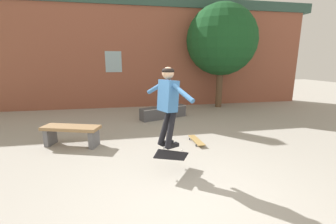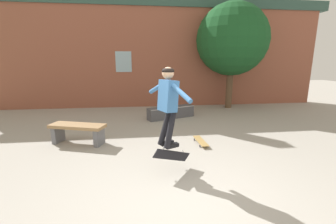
{
  "view_description": "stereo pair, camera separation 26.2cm",
  "coord_description": "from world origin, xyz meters",
  "px_view_note": "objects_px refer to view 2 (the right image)",
  "views": [
    {
      "loc": [
        -0.86,
        -3.09,
        2.09
      ],
      "look_at": [
        -0.11,
        0.77,
        1.19
      ],
      "focal_mm": 24.0,
      "sensor_mm": 36.0,
      "label": 1
    },
    {
      "loc": [
        -0.6,
        -3.13,
        2.09
      ],
      "look_at": [
        -0.11,
        0.77,
        1.19
      ],
      "focal_mm": 24.0,
      "sensor_mm": 36.0,
      "label": 2
    }
  ],
  "objects_px": {
    "skate_ledge": "(171,112)",
    "skateboard_flipping": "(172,155)",
    "park_bench": "(78,130)",
    "skater": "(168,100)",
    "tree_right": "(232,40)",
    "skateboard_resting": "(201,141)"
  },
  "relations": [
    {
      "from": "skate_ledge",
      "to": "skateboard_flipping",
      "type": "distance_m",
      "value": 4.18
    },
    {
      "from": "park_bench",
      "to": "skater",
      "type": "relative_size",
      "value": 1.02
    },
    {
      "from": "tree_right",
      "to": "skateboard_resting",
      "type": "relative_size",
      "value": 5.65
    },
    {
      "from": "skateboard_flipping",
      "to": "skateboard_resting",
      "type": "bearing_deg",
      "value": 27.32
    },
    {
      "from": "skateboard_resting",
      "to": "skater",
      "type": "bearing_deg",
      "value": 141.61
    },
    {
      "from": "skater",
      "to": "skateboard_flipping",
      "type": "relative_size",
      "value": 1.91
    },
    {
      "from": "skater",
      "to": "skateboard_resting",
      "type": "height_order",
      "value": "skater"
    },
    {
      "from": "park_bench",
      "to": "skateboard_resting",
      "type": "bearing_deg",
      "value": 11.21
    },
    {
      "from": "tree_right",
      "to": "skateboard_flipping",
      "type": "distance_m",
      "value": 7.2
    },
    {
      "from": "skater",
      "to": "skateboard_resting",
      "type": "distance_m",
      "value": 2.22
    },
    {
      "from": "skate_ledge",
      "to": "park_bench",
      "type": "bearing_deg",
      "value": -161.58
    },
    {
      "from": "tree_right",
      "to": "skateboard_flipping",
      "type": "relative_size",
      "value": 5.96
    },
    {
      "from": "park_bench",
      "to": "skate_ledge",
      "type": "relative_size",
      "value": 0.81
    },
    {
      "from": "park_bench",
      "to": "skateboard_resting",
      "type": "relative_size",
      "value": 1.85
    },
    {
      "from": "park_bench",
      "to": "skate_ledge",
      "type": "distance_m",
      "value": 3.6
    },
    {
      "from": "park_bench",
      "to": "tree_right",
      "type": "bearing_deg",
      "value": 53.54
    },
    {
      "from": "park_bench",
      "to": "skateboard_flipping",
      "type": "height_order",
      "value": "skateboard_flipping"
    },
    {
      "from": "park_bench",
      "to": "skate_ledge",
      "type": "xyz_separation_m",
      "value": [
        2.74,
        2.33,
        -0.14
      ]
    },
    {
      "from": "tree_right",
      "to": "skateboard_resting",
      "type": "distance_m",
      "value": 5.79
    },
    {
      "from": "park_bench",
      "to": "skateboard_flipping",
      "type": "xyz_separation_m",
      "value": [
        2.18,
        -1.81,
        -0.02
      ]
    },
    {
      "from": "park_bench",
      "to": "skateboard_flipping",
      "type": "relative_size",
      "value": 1.95
    },
    {
      "from": "skateboard_resting",
      "to": "park_bench",
      "type": "bearing_deg",
      "value": 80.03
    }
  ]
}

